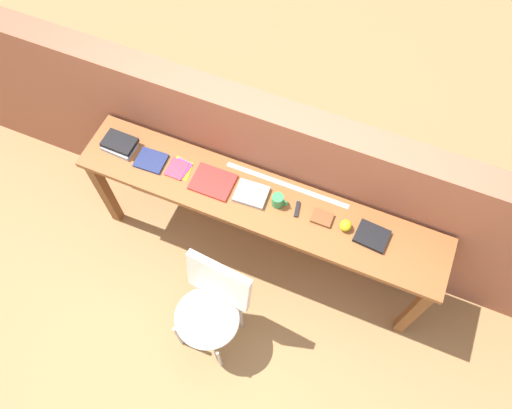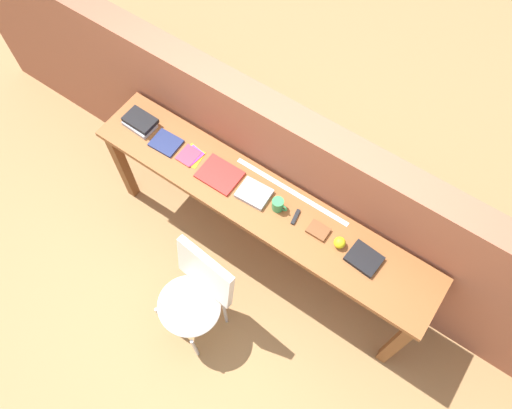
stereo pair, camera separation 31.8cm
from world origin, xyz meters
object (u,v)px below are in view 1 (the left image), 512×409
chair_white_moulded (211,306)px  pamphlet_pile_colourful (179,169)px  book_stack_leftmost (120,144)px  multitool_folded (297,209)px  book_repair_rightmost (372,236)px  mug (278,201)px  book_open_centre (213,182)px  leather_journal_brown (322,218)px  sports_ball_small (346,226)px  magazine_cycling (151,161)px

chair_white_moulded → pamphlet_pile_colourful: (-0.52, 0.68, 0.36)m
book_stack_leftmost → pamphlet_pile_colourful: (0.45, -0.00, -0.03)m
multitool_folded → book_repair_rightmost: book_repair_rightmost is taller
chair_white_moulded → mug: (0.18, 0.69, 0.40)m
book_open_centre → book_repair_rightmost: 1.08m
book_stack_leftmost → multitool_folded: size_ratio=2.03×
multitool_folded → leather_journal_brown: 0.17m
leather_journal_brown → book_repair_rightmost: size_ratio=0.65×
sports_ball_small → book_repair_rightmost: 0.17m
book_stack_leftmost → book_repair_rightmost: (1.78, 0.01, -0.02)m
leather_journal_brown → book_repair_rightmost: (0.33, -0.00, 0.00)m
magazine_cycling → book_repair_rightmost: bearing=-1.3°
multitool_folded → sports_ball_small: size_ratio=1.49×
book_stack_leftmost → book_repair_rightmost: bearing=0.4°
sports_ball_small → book_stack_leftmost: bearing=-179.7°
book_repair_rightmost → leather_journal_brown: bearing=-175.9°
chair_white_moulded → book_open_centre: 0.81m
book_stack_leftmost → multitool_folded: (1.28, 0.01, -0.02)m
book_stack_leftmost → pamphlet_pile_colourful: book_stack_leftmost is taller
chair_white_moulded → sports_ball_small: sports_ball_small is taller
multitool_folded → pamphlet_pile_colourful: bearing=-178.8°
pamphlet_pile_colourful → leather_journal_brown: size_ratio=1.29×
magazine_cycling → pamphlet_pile_colourful: magazine_cycling is taller
magazine_cycling → sports_ball_small: (1.36, 0.03, 0.03)m
pamphlet_pile_colourful → sports_ball_small: size_ratio=2.27×
book_open_centre → magazine_cycling: bearing=-179.5°
mug → pamphlet_pile_colourful: bearing=-179.2°
pamphlet_pile_colourful → mug: bearing=0.8°
book_open_centre → leather_journal_brown: bearing=1.4°
book_stack_leftmost → book_open_centre: 0.70m
book_open_centre → sports_ball_small: bearing=0.7°
pamphlet_pile_colourful → multitool_folded: bearing=1.2°
mug → leather_journal_brown: size_ratio=0.85×
pamphlet_pile_colourful → magazine_cycling: bearing=-175.4°
book_open_centre → mug: (0.45, 0.02, 0.04)m
mug → multitool_folded: mug is taller
book_stack_leftmost → leather_journal_brown: bearing=0.5°
book_repair_rightmost → multitool_folded: bearing=-175.8°
book_repair_rightmost → book_open_centre: bearing=-174.3°
magazine_cycling → book_repair_rightmost: book_repair_rightmost is taller
book_open_centre → leather_journal_brown: (0.75, 0.03, 0.00)m
magazine_cycling → mug: (0.91, 0.03, 0.04)m
chair_white_moulded → book_repair_rightmost: book_repair_rightmost is taller
pamphlet_pile_colourful → mug: size_ratio=1.53×
multitool_folded → book_repair_rightmost: bearing=-0.2°
book_stack_leftmost → magazine_cycling: (0.25, -0.02, -0.02)m
pamphlet_pile_colourful → chair_white_moulded: bearing=-52.4°
book_stack_leftmost → leather_journal_brown: book_stack_leftmost is taller
magazine_cycling → leather_journal_brown: size_ratio=1.50×
chair_white_moulded → book_open_centre: bearing=112.0°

